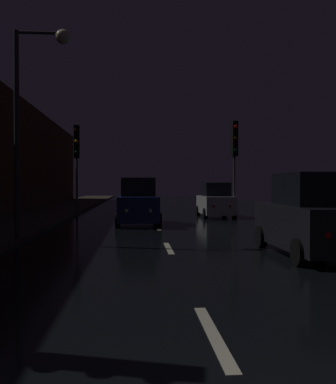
{
  "coord_description": "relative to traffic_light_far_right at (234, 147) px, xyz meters",
  "views": [
    {
      "loc": [
        -0.92,
        -2.02,
        1.8
      ],
      "look_at": [
        0.42,
        15.85,
        1.52
      ],
      "focal_mm": 39.72,
      "sensor_mm": 36.0,
      "label": 1
    }
  ],
  "objects": [
    {
      "name": "traffic_light_far_right",
      "position": [
        0.0,
        0.0,
        0.0
      ],
      "size": [
        0.37,
        0.48,
        5.26
      ],
      "rotation": [
        0.0,
        0.0,
        -1.36
      ],
      "color": "#38383A",
      "rests_on": "ground"
    },
    {
      "name": "car_parked_right_far",
      "position": [
        -0.8,
        1.24,
        -2.96
      ],
      "size": [
        1.79,
        3.87,
        1.95
      ],
      "rotation": [
        0.0,
        0.0,
        1.57
      ],
      "color": "silver",
      "rests_on": "ground"
    },
    {
      "name": "sidewalk_left",
      "position": [
        -11.03,
        3.97,
        -3.78
      ],
      "size": [
        4.4,
        84.0,
        0.15
      ],
      "primitive_type": "cube",
      "color": "#38332B",
      "rests_on": "ground"
    },
    {
      "name": "ground",
      "position": [
        -4.37,
        3.97,
        -3.87
      ],
      "size": [
        25.72,
        84.0,
        0.02
      ],
      "primitive_type": "cube",
      "color": "black"
    },
    {
      "name": "car_parked_right_near",
      "position": [
        -0.8,
        -11.97,
        -2.89
      ],
      "size": [
        1.94,
        4.2,
        2.11
      ],
      "rotation": [
        0.0,
        0.0,
        1.57
      ],
      "color": "black",
      "rests_on": "ground"
    },
    {
      "name": "streetlamp_overhead",
      "position": [
        -8.44,
        -9.27,
        0.57
      ],
      "size": [
        1.7,
        0.44,
        6.59
      ],
      "color": "#2D2D30",
      "rests_on": "ground"
    },
    {
      "name": "lane_centerline",
      "position": [
        -4.37,
        0.17,
        -3.85
      ],
      "size": [
        0.16,
        37.91,
        0.01
      ],
      "color": "beige",
      "rests_on": "ground"
    },
    {
      "name": "car_approaching_headlights",
      "position": [
        -5.2,
        -3.03,
        -2.88
      ],
      "size": [
        1.96,
        4.25,
        2.14
      ],
      "rotation": [
        0.0,
        0.0,
        -1.57
      ],
      "color": "#141E51",
      "rests_on": "ground"
    },
    {
      "name": "traffic_light_far_left",
      "position": [
        -8.73,
        2.4,
        0.02
      ],
      "size": [
        0.31,
        0.46,
        5.29
      ],
      "rotation": [
        0.0,
        0.0,
        -1.55
      ],
      "color": "#38383A",
      "rests_on": "ground"
    }
  ]
}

